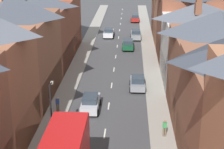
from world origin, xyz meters
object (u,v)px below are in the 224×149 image
object	(u,v)px
car_mid_white	(90,103)
pedestrian_far_right	(58,103)
car_parked_right_a	(135,18)
car_near_blue	(138,83)
car_parked_left_a	(109,33)
pedestrian_far_left	(165,127)
street_lamp	(51,109)
car_near_silver	(136,34)
car_parked_left_b	(128,44)

from	to	relation	value
car_mid_white	pedestrian_far_right	bearing A→B (deg)	-165.72
car_parked_right_a	pedestrian_far_right	xyz separation A→B (m)	(-8.12, -46.44, 0.23)
car_near_blue	car_parked_left_a	world-z (taller)	car_parked_left_a
pedestrian_far_left	car_parked_right_a	bearing A→B (deg)	92.46
car_parked_left_a	pedestrian_far_right	distance (m)	32.44
car_near_blue	car_parked_left_a	distance (m)	25.77
car_near_blue	car_parked_left_a	size ratio (longest dim) A/B	0.90
car_mid_white	street_lamp	xyz separation A→B (m)	(-2.45, -6.97, 2.40)
pedestrian_far_left	car_near_silver	bearing A→B (deg)	93.52
car_parked_left_a	car_mid_white	xyz separation A→B (m)	(0.00, -31.46, 0.02)
car_near_blue	car_parked_left_b	size ratio (longest dim) A/B	0.89
car_parked_right_a	car_mid_white	distance (m)	45.88
car_parked_left_b	car_parked_left_a	bearing A→B (deg)	114.48
car_mid_white	pedestrian_far_left	distance (m)	8.91
car_parked_right_a	street_lamp	size ratio (longest dim) A/B	0.73
car_parked_left_a	car_parked_left_b	bearing A→B (deg)	-65.52
street_lamp	car_parked_left_b	bearing A→B (deg)	78.79
pedestrian_far_right	street_lamp	world-z (taller)	street_lamp
car_near_blue	pedestrian_far_right	world-z (taller)	pedestrian_far_right
car_parked_left_b	car_mid_white	world-z (taller)	car_mid_white
car_parked_left_b	car_near_silver	bearing A→B (deg)	78.95
car_parked_left_b	pedestrian_far_left	size ratio (longest dim) A/B	2.73
car_parked_right_a	car_parked_left_b	world-z (taller)	car_parked_right_a
car_mid_white	pedestrian_far_right	xyz separation A→B (m)	(-3.22, -0.82, 0.19)
car_near_blue	street_lamp	world-z (taller)	street_lamp
car_parked_left_b	pedestrian_far_right	distance (m)	25.31
car_near_silver	car_mid_white	world-z (taller)	car_near_silver
car_near_silver	car_parked_left_a	world-z (taller)	car_near_silver
car_mid_white	car_parked_right_a	bearing A→B (deg)	83.87
car_near_silver	pedestrian_far_right	size ratio (longest dim) A/B	2.80
car_parked_left_a	pedestrian_far_right	world-z (taller)	pedestrian_far_right
car_near_blue	pedestrian_far_right	xyz separation A→B (m)	(-8.12, -6.98, 0.24)
street_lamp	car_parked_left_a	bearing A→B (deg)	86.35
pedestrian_far_right	car_near_blue	bearing A→B (deg)	40.69
car_parked_right_a	car_parked_left_a	bearing A→B (deg)	-109.09
car_parked_left_a	car_parked_right_a	distance (m)	14.98
car_parked_left_a	street_lamp	xyz separation A→B (m)	(-2.45, -38.43, 2.42)
car_parked_left_a	car_mid_white	world-z (taller)	car_mid_white
car_near_blue	car_parked_right_a	distance (m)	39.46
pedestrian_far_right	street_lamp	distance (m)	6.58
car_mid_white	pedestrian_far_left	world-z (taller)	pedestrian_far_left
car_parked_right_a	pedestrian_far_left	bearing A→B (deg)	-87.54
car_near_blue	car_near_silver	bearing A→B (deg)	90.00
car_mid_white	street_lamp	bearing A→B (deg)	-109.36
car_parked_left_a	street_lamp	world-z (taller)	street_lamp
car_near_blue	car_parked_left_b	bearing A→B (deg)	94.27
pedestrian_far_right	car_parked_left_a	bearing A→B (deg)	84.31
pedestrian_far_right	street_lamp	xyz separation A→B (m)	(0.77, -6.16, 2.21)
car_parked_left_a	car_parked_left_b	distance (m)	8.69
car_parked_left_a	pedestrian_far_left	distance (m)	37.53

